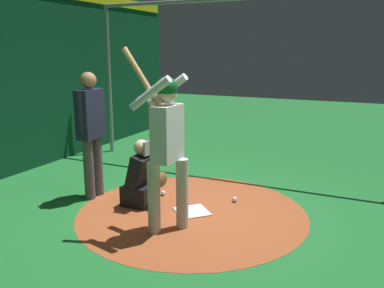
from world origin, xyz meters
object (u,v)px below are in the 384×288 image
catcher (142,180)px  baseball_0 (182,198)px  home_plate (192,211)px  batter (166,139)px  baseball_1 (163,193)px  baseball_2 (235,199)px  umpire (91,128)px

catcher → baseball_0: (0.44, 0.38, -0.33)m
home_plate → batter: (-0.04, -0.61, 1.12)m
batter → baseball_1: (-0.62, 1.00, -1.09)m
batter → catcher: 1.19m
home_plate → batter: bearing=-93.9°
batter → baseball_1: batter is taller
baseball_2 → baseball_0: bearing=-160.0°
catcher → baseball_1: bearing=78.3°
home_plate → baseball_1: bearing=149.6°
batter → umpire: batter is taller
home_plate → catcher: catcher is taller
batter → baseball_0: 1.47m
catcher → baseball_0: catcher is taller
batter → umpire: (-1.54, 0.55, -0.09)m
baseball_1 → baseball_0: bearing=-8.2°
umpire → baseball_0: 1.66m
home_plate → baseball_2: size_ratio=5.68×
baseball_1 → baseball_2: same height
catcher → umpire: bearing=-178.6°
home_plate → catcher: bearing=-176.7°
baseball_2 → baseball_1: bearing=-168.9°
home_plate → catcher: size_ratio=0.44×
catcher → baseball_2: 1.36m
home_plate → baseball_0: bearing=132.8°
baseball_1 → umpire: bearing=-153.6°
home_plate → batter: size_ratio=0.19×
baseball_2 → umpire: bearing=-161.5°
baseball_0 → baseball_1: 0.35m
catcher → baseball_1: (0.09, 0.43, -0.33)m
batter → catcher: batter is taller
home_plate → baseball_1: 0.77m
umpire → home_plate: bearing=2.3°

